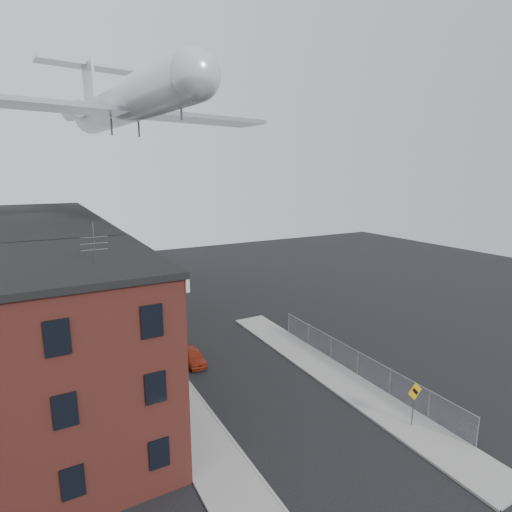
{
  "coord_description": "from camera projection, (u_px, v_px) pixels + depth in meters",
  "views": [
    {
      "loc": [
        -12.24,
        -14.7,
        14.33
      ],
      "look_at": [
        -0.79,
        6.06,
        9.45
      ],
      "focal_mm": 28.0,
      "sensor_mm": 36.0,
      "label": 1
    }
  ],
  "objects": [
    {
      "name": "car_far",
      "position": [
        135.0,
        289.0,
        48.28
      ],
      "size": [
        2.25,
        4.45,
        1.24
      ],
      "primitive_type": "imported",
      "rotation": [
        0.0,
        0.0,
        0.13
      ],
      "color": "slate",
      "rests_on": "ground"
    },
    {
      "name": "curb_right",
      "position": [
        316.0,
        379.0,
        28.34
      ],
      "size": [
        0.15,
        26.0,
        0.14
      ],
      "primitive_type": "cube",
      "color": "gray",
      "rests_on": "ground"
    },
    {
      "name": "ground",
      "position": [
        324.0,
        448.0,
        21.29
      ],
      "size": [
        120.0,
        120.0,
        0.0
      ],
      "primitive_type": "plane",
      "color": "black",
      "rests_on": "ground"
    },
    {
      "name": "row_house_c",
      "position": [
        45.0,
        266.0,
        40.75
      ],
      "size": [
        11.98,
        7.0,
        10.3
      ],
      "color": "slate",
      "rests_on": "ground"
    },
    {
      "name": "utility_pole",
      "position": [
        136.0,
        292.0,
        33.13
      ],
      "size": [
        1.8,
        0.26,
        9.0
      ],
      "color": "black",
      "rests_on": "ground"
    },
    {
      "name": "sidewalk_left",
      "position": [
        126.0,
        322.0,
        39.26
      ],
      "size": [
        3.0,
        62.0,
        0.12
      ],
      "primitive_type": "cube",
      "color": "gray",
      "rests_on": "ground"
    },
    {
      "name": "car_near",
      "position": [
        193.0,
        356.0,
        30.67
      ],
      "size": [
        1.55,
        3.53,
        1.18
      ],
      "primitive_type": "imported",
      "rotation": [
        0.0,
        0.0,
        -0.04
      ],
      "color": "maroon",
      "rests_on": "ground"
    },
    {
      "name": "street_tree",
      "position": [
        119.0,
        279.0,
        42.05
      ],
      "size": [
        3.22,
        3.2,
        5.2
      ],
      "color": "black",
      "rests_on": "ground"
    },
    {
      "name": "curb_left",
      "position": [
        141.0,
        319.0,
        39.94
      ],
      "size": [
        0.15,
        62.0,
        0.14
      ],
      "primitive_type": "cube",
      "color": "gray",
      "rests_on": "ground"
    },
    {
      "name": "row_house_d",
      "position": [
        43.0,
        254.0,
        46.75
      ],
      "size": [
        11.98,
        7.0,
        10.3
      ],
      "color": "gray",
      "rests_on": "ground"
    },
    {
      "name": "chainlink_fence",
      "position": [
        358.0,
        363.0,
        28.69
      ],
      "size": [
        0.06,
        18.06,
        1.9
      ],
      "color": "gray",
      "rests_on": "ground"
    },
    {
      "name": "corner_building",
      "position": [
        57.0,
        355.0,
        20.58
      ],
      "size": [
        10.31,
        12.3,
        12.15
      ],
      "color": "#341210",
      "rests_on": "ground"
    },
    {
      "name": "warning_sign",
      "position": [
        414.0,
        397.0,
        22.68
      ],
      "size": [
        1.1,
        0.11,
        2.8
      ],
      "color": "#515156",
      "rests_on": "ground"
    },
    {
      "name": "row_house_b",
      "position": [
        47.0,
        282.0,
        34.75
      ],
      "size": [
        11.98,
        7.0,
        10.3
      ],
      "color": "gray",
      "rests_on": "ground"
    },
    {
      "name": "sidewalk_right",
      "position": [
        332.0,
        374.0,
        29.03
      ],
      "size": [
        3.0,
        26.0,
        0.12
      ],
      "primitive_type": "cube",
      "color": "gray",
      "rests_on": "ground"
    },
    {
      "name": "airplane",
      "position": [
        125.0,
        104.0,
        36.48
      ],
      "size": [
        26.09,
        29.79,
        8.57
      ],
      "color": "silver",
      "rests_on": "ground"
    },
    {
      "name": "row_house_e",
      "position": [
        42.0,
        245.0,
        52.76
      ],
      "size": [
        11.98,
        7.0,
        10.3
      ],
      "color": "slate",
      "rests_on": "ground"
    },
    {
      "name": "row_house_a",
      "position": [
        51.0,
        304.0,
        28.75
      ],
      "size": [
        11.98,
        7.0,
        10.3
      ],
      "color": "slate",
      "rests_on": "ground"
    },
    {
      "name": "car_mid",
      "position": [
        165.0,
        312.0,
        40.42
      ],
      "size": [
        1.57,
        3.52,
        1.12
      ],
      "primitive_type": "imported",
      "rotation": [
        0.0,
        0.0,
        -0.11
      ],
      "color": "black",
      "rests_on": "ground"
    }
  ]
}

